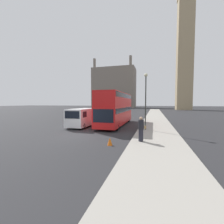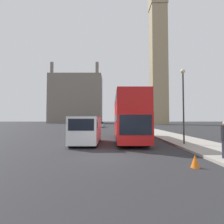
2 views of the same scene
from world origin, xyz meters
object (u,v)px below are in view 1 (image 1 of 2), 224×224
object	(u,v)px
street_lamp	(146,93)
parked_sedan	(124,110)
red_double_decker_bus	(116,107)
white_van	(83,117)
pedestrian	(141,129)
clock_tower	(185,33)

from	to	relation	value
street_lamp	parked_sedan	world-z (taller)	street_lamp
red_double_decker_bus	white_van	world-z (taller)	red_double_decker_bus
red_double_decker_bus	pedestrian	size ratio (longest dim) A/B	5.93
red_double_decker_bus	pedestrian	world-z (taller)	red_double_decker_bus
white_van	red_double_decker_bus	bearing A→B (deg)	33.18
white_van	parked_sedan	world-z (taller)	white_van
clock_tower	pedestrian	size ratio (longest dim) A/B	36.08
clock_tower	pedestrian	distance (m)	70.81
clock_tower	street_lamp	xyz separation A→B (m)	(-13.33, -56.51, -29.42)
pedestrian	parked_sedan	world-z (taller)	pedestrian
red_double_decker_bus	parked_sedan	bearing A→B (deg)	99.17
white_van	pedestrian	size ratio (longest dim) A/B	2.91
clock_tower	parked_sedan	bearing A→B (deg)	-132.00
street_lamp	parked_sedan	distance (m)	33.40
pedestrian	parked_sedan	distance (m)	38.12
clock_tower	red_double_decker_bus	bearing A→B (deg)	-108.08
red_double_decker_bus	street_lamp	world-z (taller)	street_lamp
parked_sedan	red_double_decker_bus	bearing A→B (deg)	-80.83
red_double_decker_bus	parked_sedan	world-z (taller)	red_double_decker_bus
clock_tower	street_lamp	world-z (taller)	clock_tower
clock_tower	red_double_decker_bus	distance (m)	63.96
white_van	parked_sedan	distance (m)	31.18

